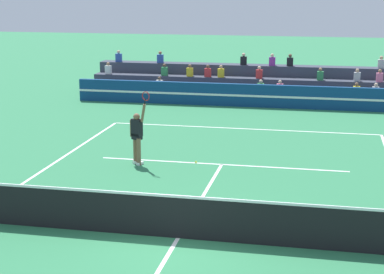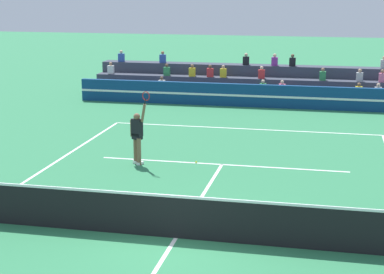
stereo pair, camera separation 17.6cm
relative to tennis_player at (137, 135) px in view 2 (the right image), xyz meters
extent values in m
plane|color=#2D7A4C|center=(2.74, -5.91, -0.99)|extent=(120.00, 120.00, 0.00)
cube|color=white|center=(2.74, 5.99, -0.99)|extent=(11.00, 0.10, 0.01)
cube|color=white|center=(2.74, 0.51, -0.99)|extent=(8.25, 0.10, 0.01)
cube|color=white|center=(2.74, -5.91, -0.99)|extent=(0.10, 12.85, 0.01)
cube|color=black|center=(2.74, -5.91, -0.49)|extent=(11.90, 0.02, 1.00)
cube|color=white|center=(2.74, -5.91, 0.04)|extent=(11.90, 0.04, 0.06)
cube|color=navy|center=(2.74, 10.88, -0.44)|extent=(18.00, 0.24, 1.10)
cube|color=white|center=(2.74, 10.75, -0.44)|extent=(18.00, 0.02, 0.10)
cube|color=#383D4C|center=(2.74, 12.15, -0.71)|extent=(17.79, 0.95, 0.55)
cube|color=silver|center=(-2.38, 11.98, -0.22)|extent=(0.32, 0.22, 0.44)
sphere|color=brown|center=(-2.38, 11.98, 0.10)|extent=(0.18, 0.18, 0.18)
cube|color=yellow|center=(7.46, 11.98, -0.22)|extent=(0.32, 0.22, 0.44)
sphere|color=brown|center=(7.46, 11.98, 0.10)|extent=(0.18, 0.18, 0.18)
cube|color=#B2B2B7|center=(8.36, 11.98, -0.22)|extent=(0.32, 0.22, 0.44)
sphere|color=beige|center=(8.36, 11.98, 0.10)|extent=(0.18, 0.18, 0.18)
cube|color=#338C4C|center=(2.83, 11.98, -0.22)|extent=(0.32, 0.22, 0.44)
sphere|color=beige|center=(2.83, 11.98, 0.10)|extent=(0.18, 0.18, 0.18)
cube|color=pink|center=(3.78, 11.98, -0.22)|extent=(0.32, 0.22, 0.44)
sphere|color=beige|center=(3.78, 11.98, 0.10)|extent=(0.18, 0.18, 0.18)
cube|color=#383D4C|center=(2.74, 13.10, -0.44)|extent=(17.79, 0.95, 1.10)
cube|color=red|center=(2.64, 12.93, 0.33)|extent=(0.32, 0.22, 0.44)
sphere|color=beige|center=(2.64, 12.93, 0.65)|extent=(0.18, 0.18, 0.18)
cube|color=yellow|center=(-0.98, 12.93, 0.33)|extent=(0.32, 0.22, 0.44)
sphere|color=brown|center=(-0.98, 12.93, 0.65)|extent=(0.18, 0.18, 0.18)
cube|color=yellow|center=(0.67, 12.93, 0.33)|extent=(0.32, 0.22, 0.44)
sphere|color=tan|center=(0.67, 12.93, 0.65)|extent=(0.18, 0.18, 0.18)
cube|color=#338C4C|center=(-2.34, 12.93, 0.33)|extent=(0.32, 0.22, 0.44)
sphere|color=brown|center=(-2.34, 12.93, 0.65)|extent=(0.18, 0.18, 0.18)
cube|color=silver|center=(-5.45, 12.93, 0.33)|extent=(0.32, 0.22, 0.44)
sphere|color=#9E7051|center=(-5.45, 12.93, 0.65)|extent=(0.18, 0.18, 0.18)
cube|color=pink|center=(8.58, 12.93, 0.33)|extent=(0.32, 0.22, 0.44)
sphere|color=#9E7051|center=(8.58, 12.93, 0.65)|extent=(0.18, 0.18, 0.18)
cube|color=#338C4C|center=(5.71, 12.93, 0.33)|extent=(0.32, 0.22, 0.44)
sphere|color=#9E7051|center=(5.71, 12.93, 0.65)|extent=(0.18, 0.18, 0.18)
cube|color=red|center=(-0.03, 12.93, 0.33)|extent=(0.32, 0.22, 0.44)
sphere|color=brown|center=(-0.03, 12.93, 0.65)|extent=(0.18, 0.18, 0.18)
cube|color=#B2B2B7|center=(7.50, 12.93, 0.33)|extent=(0.32, 0.22, 0.44)
sphere|color=tan|center=(7.50, 12.93, 0.65)|extent=(0.18, 0.18, 0.18)
cube|color=#383D4C|center=(2.74, 14.05, -0.16)|extent=(17.79, 0.95, 1.65)
cube|color=#2D4CA5|center=(-5.16, 13.88, 0.88)|extent=(0.32, 0.22, 0.44)
sphere|color=beige|center=(-5.16, 13.88, 1.20)|extent=(0.18, 0.18, 0.18)
cube|color=#2D4CA5|center=(-2.81, 13.88, 0.88)|extent=(0.32, 0.22, 0.44)
sphere|color=#9E7051|center=(-2.81, 13.88, 1.20)|extent=(0.18, 0.18, 0.18)
cube|color=#B2B2B7|center=(8.68, 13.88, 0.88)|extent=(0.32, 0.22, 0.44)
sphere|color=tan|center=(8.68, 13.88, 1.20)|extent=(0.18, 0.18, 0.18)
cube|color=black|center=(4.13, 13.88, 0.88)|extent=(0.32, 0.22, 0.44)
sphere|color=brown|center=(4.13, 13.88, 1.20)|extent=(0.18, 0.18, 0.18)
cube|color=black|center=(1.71, 13.88, 0.88)|extent=(0.32, 0.22, 0.44)
sphere|color=beige|center=(1.71, 13.88, 1.20)|extent=(0.18, 0.18, 0.18)
cube|color=purple|center=(3.21, 13.88, 0.88)|extent=(0.32, 0.22, 0.44)
sphere|color=beige|center=(3.21, 13.88, 1.20)|extent=(0.18, 0.18, 0.18)
cylinder|color=brown|center=(-0.10, 0.07, -0.54)|extent=(0.14, 0.14, 0.90)
cylinder|color=brown|center=(0.07, -0.09, -0.54)|extent=(0.14, 0.14, 0.90)
cube|color=black|center=(-0.01, 0.01, -0.05)|extent=(0.37, 0.31, 0.20)
cube|color=black|center=(-0.01, 0.01, 0.25)|extent=(0.41, 0.33, 0.56)
sphere|color=brown|center=(-0.01, 0.01, 0.61)|extent=(0.22, 0.22, 0.22)
cube|color=white|center=(-0.08, 0.11, -0.94)|extent=(0.22, 0.29, 0.09)
cube|color=white|center=(0.09, -0.06, -0.94)|extent=(0.22, 0.29, 0.09)
cylinder|color=brown|center=(-0.23, 0.11, 0.19)|extent=(0.09, 0.09, 0.56)
cylinder|color=brown|center=(0.25, -0.11, 0.76)|extent=(0.23, 0.17, 0.61)
cylinder|color=black|center=(0.32, -0.14, 1.15)|extent=(0.08, 0.06, 0.22)
torus|color=#B21E1E|center=(0.36, -0.16, 1.33)|extent=(0.35, 0.18, 0.37)
sphere|color=#C6DB33|center=(1.86, 0.52, -0.96)|extent=(0.07, 0.07, 0.07)
camera|label=1|loc=(5.94, -19.64, 4.84)|focal=60.00mm
camera|label=2|loc=(6.11, -19.60, 4.84)|focal=60.00mm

